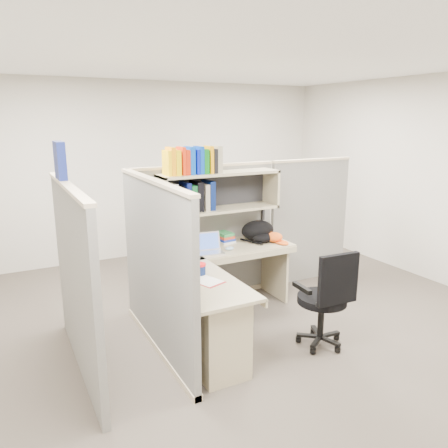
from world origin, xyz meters
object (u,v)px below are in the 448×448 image
laptop (209,244)px  backpack (260,231)px  desk (219,308)px  task_chair (324,314)px  snack_canister (200,269)px

laptop → backpack: backpack is taller
laptop → backpack: (0.73, 0.15, 0.01)m
desk → backpack: size_ratio=4.27×
desk → task_chair: task_chair is taller
laptop → snack_canister: 0.66m
laptop → backpack: size_ratio=0.74×
laptop → backpack: bearing=20.5°
desk → snack_canister: bearing=122.8°
backpack → snack_canister: bearing=-150.5°
laptop → task_chair: task_chair is taller
backpack → snack_canister: backpack is taller
task_chair → snack_canister: bearing=151.4°
backpack → snack_canister: 1.30m
snack_canister → backpack: bearing=32.6°
backpack → task_chair: bearing=-96.2°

